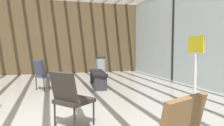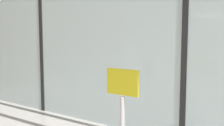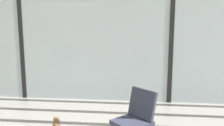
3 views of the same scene
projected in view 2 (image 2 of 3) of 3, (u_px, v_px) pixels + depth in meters
glass_curtain_wall at (185, 45)px, 4.38m from camera, size 14.00×0.08×3.36m
window_mullion_0 at (43, 42)px, 6.33m from camera, size 0.10×0.12×3.36m
window_mullion_1 at (185, 45)px, 4.38m from camera, size 0.10×0.12×3.36m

